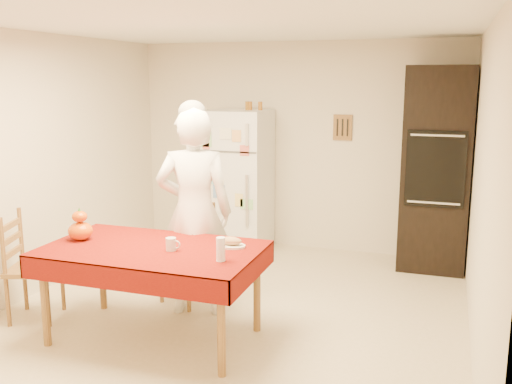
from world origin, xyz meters
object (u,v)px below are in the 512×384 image
at_px(dining_table, 152,256).
at_px(pumpkin_lower, 80,231).
at_px(chair_far, 192,248).
at_px(wine_glass, 221,249).
at_px(coffee_mug, 171,244).
at_px(bread_plate, 231,246).
at_px(chair_left, 26,262).
at_px(seated_woman, 194,212).
at_px(refrigerator, 237,181).
at_px(oven_cabinet, 436,170).

distance_m(dining_table, pumpkin_lower, 0.68).
height_order(chair_far, pumpkin_lower, chair_far).
xyz_separation_m(dining_table, wine_glass, (0.64, -0.14, 0.16)).
distance_m(coffee_mug, bread_plate, 0.47).
bearing_deg(pumpkin_lower, coffee_mug, -1.98).
distance_m(coffee_mug, wine_glass, 0.48).
relative_size(pumpkin_lower, wine_glass, 1.14).
xyz_separation_m(chair_left, coffee_mug, (1.41, -0.03, 0.30)).
height_order(dining_table, coffee_mug, coffee_mug).
relative_size(dining_table, seated_woman, 0.93).
bearing_deg(chair_left, wine_glass, -112.18).
distance_m(dining_table, chair_far, 0.87).
relative_size(dining_table, pumpkin_lower, 8.48).
bearing_deg(chair_far, chair_left, -124.74).
bearing_deg(chair_left, seated_woman, -83.28).
bearing_deg(dining_table, refrigerator, 95.24).
height_order(seated_woman, coffee_mug, seated_woman).
relative_size(chair_left, coffee_mug, 9.50).
bearing_deg(coffee_mug, oven_cabinet, 54.10).
bearing_deg(wine_glass, dining_table, 167.82).
height_order(oven_cabinet, bread_plate, oven_cabinet).
bearing_deg(seated_woman, dining_table, 65.47).
distance_m(refrigerator, dining_table, 2.53).
bearing_deg(chair_far, wine_glass, -35.31).
xyz_separation_m(oven_cabinet, coffee_mug, (-1.87, -2.58, -0.29)).
relative_size(seated_woman, coffee_mug, 18.30).
relative_size(seated_woman, bread_plate, 7.62).
xyz_separation_m(dining_table, seated_woman, (0.09, 0.61, 0.22)).
bearing_deg(oven_cabinet, chair_left, -142.06).
distance_m(dining_table, coffee_mug, 0.22).
distance_m(chair_far, pumpkin_lower, 1.09).
bearing_deg(dining_table, pumpkin_lower, 179.55).
xyz_separation_m(refrigerator, chair_far, (0.17, -1.66, -0.34)).
bearing_deg(chair_left, pumpkin_lower, -107.52).
relative_size(refrigerator, chair_far, 1.79).
bearing_deg(bread_plate, oven_cabinet, 57.99).
relative_size(refrigerator, pumpkin_lower, 8.48).
bearing_deg(wine_glass, refrigerator, 108.17).
bearing_deg(oven_cabinet, dining_table, -128.68).
relative_size(refrigerator, seated_woman, 0.93).
height_order(wine_glass, bread_plate, wine_glass).
bearing_deg(coffee_mug, pumpkin_lower, 178.02).
distance_m(seated_woman, wine_glass, 0.93).
relative_size(chair_far, coffee_mug, 9.50).
xyz_separation_m(dining_table, bread_plate, (0.58, 0.21, 0.08)).
bearing_deg(refrigerator, seated_woman, -80.50).
bearing_deg(pumpkin_lower, oven_cabinet, 43.31).
xyz_separation_m(seated_woman, wine_glass, (0.55, -0.75, -0.06)).
bearing_deg(refrigerator, pumpkin_lower, -99.74).
height_order(refrigerator, oven_cabinet, oven_cabinet).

